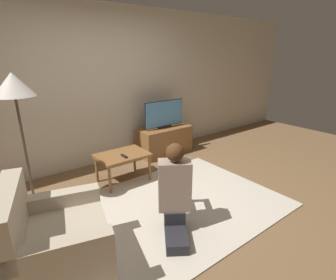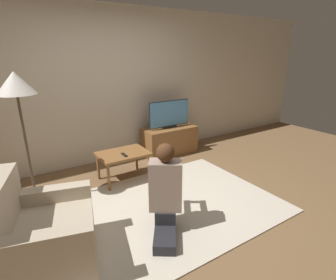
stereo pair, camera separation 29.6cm
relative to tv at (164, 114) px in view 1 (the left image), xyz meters
The scene contains 10 objects.
ground_plane 2.06m from the tv, 124.49° to the right, with size 10.00×10.00×0.00m, color brown.
wall_back 1.25m from the tv, 161.67° to the left, with size 10.00×0.06×2.60m.
rug 2.06m from the tv, 124.49° to the right, with size 2.81×1.94×0.02m.
tv_stand 0.52m from the tv, 90.00° to the right, with size 1.01×0.47×0.52m.
tv is the anchor object (origin of this frame).
coffee_table 1.36m from the tv, 154.63° to the right, with size 0.73×0.53×0.44m.
floor_lamp 2.56m from the tv, 167.37° to the right, with size 0.43×0.43×1.66m.
armchair 3.08m from the tv, 144.33° to the right, with size 0.99×1.04×0.88m.
person_kneeling 2.34m from the tv, 123.94° to the right, with size 0.67×0.83×0.99m.
remote 1.42m from the tv, 151.15° to the right, with size 0.04×0.15×0.02m.
Camera 1 is at (-1.74, -2.23, 1.85)m, focal length 28.00 mm.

